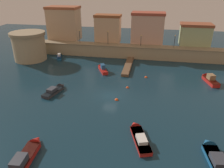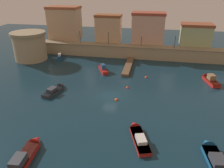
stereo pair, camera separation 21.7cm
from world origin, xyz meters
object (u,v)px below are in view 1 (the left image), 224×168
quay_lamp_0 (79,34)px  moored_boat_4 (209,79)px  quay_lamp_2 (141,39)px  moored_boat_3 (27,155)px  quay_lamp_3 (175,39)px  moored_boat_5 (139,135)px  mooring_buoy_0 (146,77)px  fortress_tower (29,46)px  moored_boat_2 (56,90)px  moored_boat_7 (102,68)px  mooring_buoy_2 (127,88)px  mooring_buoy_1 (117,100)px  moored_boat_0 (214,155)px  quay_lamp_1 (108,36)px  moored_boat_6 (59,56)px

quay_lamp_0 → moored_boat_4: 35.78m
quay_lamp_2 → moored_boat_3: quay_lamp_2 is taller
quay_lamp_3 → moored_boat_5: quay_lamp_3 is taller
quay_lamp_2 → mooring_buoy_0: 14.95m
fortress_tower → moored_boat_5: fortress_tower is taller
moored_boat_2 → moored_boat_3: bearing=-154.2°
moored_boat_7 → moored_boat_5: bearing=177.6°
moored_boat_4 → mooring_buoy_0: moored_boat_4 is taller
moored_boat_7 → mooring_buoy_2: (7.14, -8.46, -0.53)m
fortress_tower → moored_boat_7: size_ratio=1.44×
mooring_buoy_1 → fortress_tower: bearing=145.9°
fortress_tower → quay_lamp_2: fortress_tower is taller
fortress_tower → moored_boat_4: bearing=-8.1°
moored_boat_5 → moored_boat_7: (-10.48, 23.39, 0.18)m
moored_boat_0 → quay_lamp_0: bearing=30.4°
quay_lamp_3 → moored_boat_7: quay_lamp_3 is taller
quay_lamp_0 → mooring_buoy_2: 26.14m
quay_lamp_0 → mooring_buoy_0: 24.62m
fortress_tower → mooring_buoy_0: (31.40, -6.77, -3.79)m
moored_boat_4 → mooring_buoy_0: 13.24m
mooring_buoy_0 → mooring_buoy_2: mooring_buoy_0 is taller
quay_lamp_0 → moored_boat_5: bearing=-60.6°
quay_lamp_3 → moored_boat_2: 33.76m
quay_lamp_1 → moored_boat_0: bearing=-60.9°
moored_boat_2 → mooring_buoy_2: moored_boat_2 is taller
quay_lamp_1 → quay_lamp_2: 9.12m
quay_lamp_3 → mooring_buoy_2: bearing=-116.8°
fortress_tower → mooring_buoy_0: bearing=-12.2°
moored_boat_4 → mooring_buoy_2: moored_boat_4 is taller
fortress_tower → moored_boat_0: 50.47m
moored_boat_5 → mooring_buoy_0: moored_boat_5 is taller
moored_boat_3 → moored_boat_5: bearing=-67.4°
mooring_buoy_0 → moored_boat_5: bearing=-90.2°
quay_lamp_0 → quay_lamp_3: 26.10m
quay_lamp_0 → moored_boat_5: 40.13m
moored_boat_0 → moored_boat_7: 32.31m
moored_boat_4 → mooring_buoy_1: size_ratio=10.13×
moored_boat_4 → moored_boat_5: bearing=133.6°
quay_lamp_0 → mooring_buoy_2: bearing=-50.6°
quay_lamp_1 → moored_boat_5: quay_lamp_1 is taller
moored_boat_2 → mooring_buoy_2: (13.40, 4.13, -0.39)m
mooring_buoy_0 → mooring_buoy_1: (-4.73, -11.30, 0.00)m
fortress_tower → moored_boat_6: bearing=24.0°
moored_boat_6 → quay_lamp_3: bearing=-103.8°
moored_boat_2 → quay_lamp_3: bearing=-31.3°
moored_boat_2 → moored_boat_3: moored_boat_3 is taller
fortress_tower → quay_lamp_2: 29.98m
moored_boat_6 → moored_boat_2: bearing=-179.8°
fortress_tower → mooring_buoy_1: bearing=-34.1°
quay_lamp_3 → mooring_buoy_1: 28.03m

